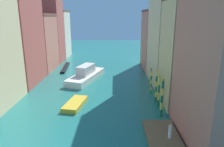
% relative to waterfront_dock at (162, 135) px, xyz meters
% --- Properties ---
extents(ground_plane, '(154.00, 154.00, 0.00)m').
position_rel_waterfront_dock_xyz_m(ground_plane, '(-8.87, 18.68, -0.25)').
color(ground_plane, '#1E6B66').
extents(building_left_2, '(7.43, 10.73, 17.72)m').
position_rel_waterfront_dock_xyz_m(building_left_2, '(-23.36, 18.85, 8.62)').
color(building_left_2, '#B25147').
rests_on(building_left_2, ground).
extents(building_left_3, '(7.43, 10.30, 13.21)m').
position_rel_waterfront_dock_xyz_m(building_left_3, '(-23.36, 29.52, 6.36)').
color(building_left_3, '#C6705B').
rests_on(building_left_3, ground).
extents(building_left_4, '(7.43, 7.30, 18.63)m').
position_rel_waterfront_dock_xyz_m(building_left_4, '(-23.36, 38.39, 9.08)').
color(building_left_4, '#B25147').
rests_on(building_left_4, ground).
extents(building_left_5, '(7.43, 8.59, 14.32)m').
position_rel_waterfront_dock_xyz_m(building_left_5, '(-23.36, 46.56, 6.92)').
color(building_left_5, beige).
rests_on(building_left_5, ground).
extents(building_right_1, '(7.43, 7.85, 15.38)m').
position_rel_waterfront_dock_xyz_m(building_right_1, '(5.63, 9.31, 7.45)').
color(building_right_1, '#DBB77A').
rests_on(building_right_1, ground).
extents(building_right_2, '(7.43, 12.11, 21.70)m').
position_rel_waterfront_dock_xyz_m(building_right_2, '(5.63, 19.58, 10.61)').
color(building_right_2, beige).
rests_on(building_right_2, ground).
extents(building_right_3, '(7.43, 11.03, 14.06)m').
position_rel_waterfront_dock_xyz_m(building_right_3, '(5.63, 31.48, 6.79)').
color(building_right_3, '#C6705B').
rests_on(building_right_3, ground).
extents(waterfront_dock, '(3.38, 5.88, 0.50)m').
position_rel_waterfront_dock_xyz_m(waterfront_dock, '(0.00, 0.00, 0.00)').
color(waterfront_dock, brown).
rests_on(waterfront_dock, ground).
extents(person_on_dock, '(0.36, 0.36, 1.59)m').
position_rel_waterfront_dock_xyz_m(person_on_dock, '(0.61, -0.85, 0.99)').
color(person_on_dock, white).
rests_on(person_on_dock, waterfront_dock).
extents(mooring_pole_0, '(0.36, 0.36, 5.12)m').
position_rel_waterfront_dock_xyz_m(mooring_pole_0, '(0.96, 4.94, 2.36)').
color(mooring_pole_0, '#197247').
rests_on(mooring_pole_0, ground).
extents(mooring_pole_1, '(0.33, 0.33, 4.72)m').
position_rel_waterfront_dock_xyz_m(mooring_pole_1, '(1.13, 7.74, 2.16)').
color(mooring_pole_1, '#197247').
rests_on(mooring_pole_1, ground).
extents(mooring_pole_2, '(0.31, 0.31, 5.12)m').
position_rel_waterfront_dock_xyz_m(mooring_pole_2, '(1.15, 9.72, 2.35)').
color(mooring_pole_2, '#197247').
rests_on(mooring_pole_2, ground).
extents(mooring_pole_3, '(0.28, 0.28, 4.03)m').
position_rel_waterfront_dock_xyz_m(mooring_pole_3, '(0.98, 13.02, 1.80)').
color(mooring_pole_3, '#197247').
rests_on(mooring_pole_3, ground).
extents(mooring_pole_4, '(0.28, 0.28, 4.11)m').
position_rel_waterfront_dock_xyz_m(mooring_pole_4, '(1.26, 15.08, 1.85)').
color(mooring_pole_4, '#197247').
rests_on(mooring_pole_4, ground).
extents(vaporetto_white, '(6.94, 12.36, 3.04)m').
position_rel_waterfront_dock_xyz_m(vaporetto_white, '(-10.86, 21.02, 0.78)').
color(vaporetto_white, white).
rests_on(vaporetto_white, ground).
extents(gondola_black, '(1.98, 10.66, 0.43)m').
position_rel_waterfront_dock_xyz_m(gondola_black, '(-17.37, 30.74, -0.04)').
color(gondola_black, black).
rests_on(gondola_black, ground).
extents(motorboat_0, '(3.11, 5.64, 0.64)m').
position_rel_waterfront_dock_xyz_m(motorboat_0, '(-10.75, 8.07, 0.07)').
color(motorboat_0, gold).
rests_on(motorboat_0, ground).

